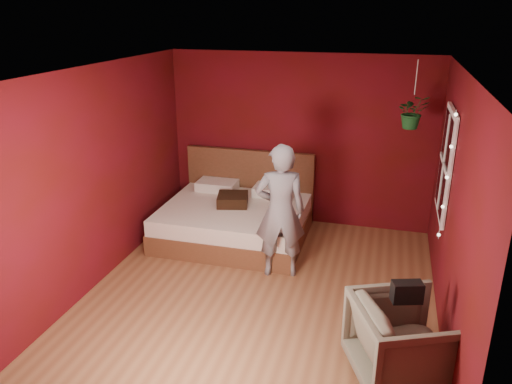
% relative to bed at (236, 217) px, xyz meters
% --- Properties ---
extents(floor, '(4.50, 4.50, 0.00)m').
position_rel_bed_xyz_m(floor, '(0.76, -1.43, -0.29)').
color(floor, brown).
rests_on(floor, ground).
extents(room_walls, '(4.04, 4.54, 2.62)m').
position_rel_bed_xyz_m(room_walls, '(0.76, -1.43, 1.39)').
color(room_walls, '#590917').
rests_on(room_walls, ground).
extents(window, '(0.05, 0.97, 1.27)m').
position_rel_bed_xyz_m(window, '(2.73, -0.53, 1.21)').
color(window, white).
rests_on(window, room_walls).
extents(fairy_lights, '(0.04, 0.04, 1.45)m').
position_rel_bed_xyz_m(fairy_lights, '(2.70, -1.05, 1.21)').
color(fairy_lights, silver).
rests_on(fairy_lights, room_walls).
extents(bed, '(2.04, 1.73, 1.12)m').
position_rel_bed_xyz_m(bed, '(0.00, 0.00, 0.00)').
color(bed, brown).
rests_on(bed, ground).
extents(person, '(0.71, 0.56, 1.71)m').
position_rel_bed_xyz_m(person, '(0.86, -0.93, 0.56)').
color(person, slate).
rests_on(person, ground).
extents(armchair, '(1.13, 1.12, 0.79)m').
position_rel_bed_xyz_m(armchair, '(2.36, -2.52, 0.10)').
color(armchair, '#676351').
rests_on(armchair, ground).
extents(handbag, '(0.29, 0.20, 0.19)m').
position_rel_bed_xyz_m(handbag, '(2.34, -2.48, 0.59)').
color(handbag, black).
rests_on(handbag, armchair).
extents(throw_pillow, '(0.52, 0.52, 0.15)m').
position_rel_bed_xyz_m(throw_pillow, '(-0.03, -0.05, 0.29)').
color(throw_pillow, black).
rests_on(throw_pillow, bed).
extents(hanging_plant, '(0.47, 0.43, 0.86)m').
position_rel_bed_xyz_m(hanging_plant, '(2.32, 0.13, 1.66)').
color(hanging_plant, silver).
rests_on(hanging_plant, room_walls).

